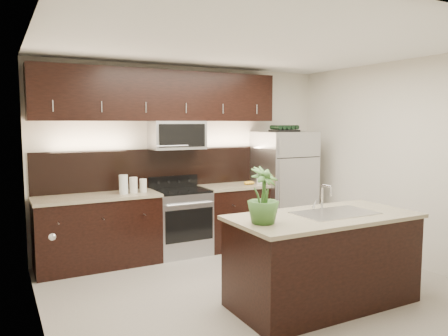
# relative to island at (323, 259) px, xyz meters

# --- Properties ---
(ground) EXTENTS (4.50, 4.50, 0.00)m
(ground) POSITION_rel_island_xyz_m (-0.39, 0.61, -0.47)
(ground) COLOR gray
(ground) RESTS_ON ground
(room_walls) EXTENTS (4.52, 4.02, 2.71)m
(room_walls) POSITION_rel_island_xyz_m (-0.50, 0.58, 1.22)
(room_walls) COLOR beige
(room_walls) RESTS_ON ground
(counter_run) EXTENTS (3.51, 0.65, 0.94)m
(counter_run) POSITION_rel_island_xyz_m (-0.85, 2.30, -0.00)
(counter_run) COLOR black
(counter_run) RESTS_ON ground
(upper_fixtures) EXTENTS (3.49, 0.40, 1.66)m
(upper_fixtures) POSITION_rel_island_xyz_m (-0.82, 2.45, 1.67)
(upper_fixtures) COLOR black
(upper_fixtures) RESTS_ON counter_run
(island) EXTENTS (1.96, 0.96, 0.94)m
(island) POSITION_rel_island_xyz_m (0.00, 0.00, 0.00)
(island) COLOR black
(island) RESTS_ON ground
(sink_faucet) EXTENTS (0.84, 0.50, 0.28)m
(sink_faucet) POSITION_rel_island_xyz_m (0.15, 0.01, 0.48)
(sink_faucet) COLOR silver
(sink_faucet) RESTS_ON island
(refrigerator) EXTENTS (0.84, 0.75, 1.73)m
(refrigerator) POSITION_rel_island_xyz_m (1.10, 2.24, 0.39)
(refrigerator) COLOR #B2B2B7
(refrigerator) RESTS_ON ground
(wine_rack) EXTENTS (0.43, 0.27, 0.10)m
(wine_rack) POSITION_rel_island_xyz_m (1.10, 2.24, 1.31)
(wine_rack) COLOR black
(wine_rack) RESTS_ON refrigerator
(plant) EXTENTS (0.38, 0.38, 0.53)m
(plant) POSITION_rel_island_xyz_m (-0.76, -0.03, 0.73)
(plant) COLOR #356026
(plant) RESTS_ON island
(canisters) EXTENTS (0.38, 0.13, 0.25)m
(canisters) POSITION_rel_island_xyz_m (-1.36, 2.26, 0.58)
(canisters) COLOR silver
(canisters) RESTS_ON counter_run
(french_press) EXTENTS (0.09, 0.09, 0.26)m
(french_press) POSITION_rel_island_xyz_m (0.65, 2.25, 0.56)
(french_press) COLOR silver
(french_press) RESTS_ON counter_run
(bananas) EXTENTS (0.19, 0.15, 0.05)m
(bananas) POSITION_rel_island_xyz_m (0.39, 2.22, 0.50)
(bananas) COLOR gold
(bananas) RESTS_ON counter_run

